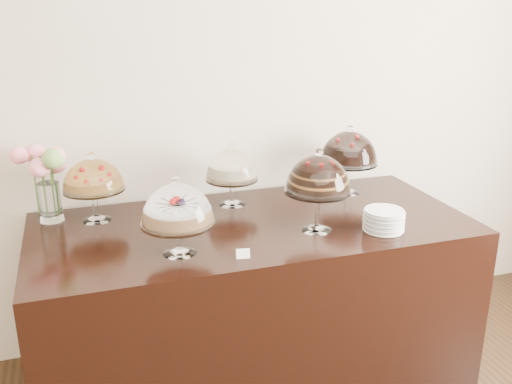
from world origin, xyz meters
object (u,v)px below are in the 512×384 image
object	(u,v)px
plate_stack	(384,220)
display_counter	(253,301)
cake_stand_fruit_tart	(93,178)
cake_stand_choco_layer	(318,176)
cake_stand_dark_choco	(349,150)
cake_stand_sugar_sponge	(177,208)
cake_stand_cheesecake	(232,167)
flower_vase	(46,173)

from	to	relation	value
plate_stack	display_counter	bearing A→B (deg)	152.99
cake_stand_fruit_tart	plate_stack	size ratio (longest dim) A/B	1.84
cake_stand_choco_layer	cake_stand_dark_choco	bearing A→B (deg)	49.39
cake_stand_choco_layer	cake_stand_fruit_tart	size ratio (longest dim) A/B	1.15
cake_stand_sugar_sponge	cake_stand_choco_layer	size ratio (longest dim) A/B	0.87
cake_stand_choco_layer	plate_stack	xyz separation A→B (m)	(0.31, -0.11, -0.22)
cake_stand_sugar_sponge	plate_stack	world-z (taller)	cake_stand_sugar_sponge
display_counter	cake_stand_sugar_sponge	world-z (taller)	cake_stand_sugar_sponge
cake_stand_cheesecake	cake_stand_fruit_tart	bearing A→B (deg)	-178.81
cake_stand_cheesecake	flower_vase	xyz separation A→B (m)	(-0.95, 0.06, 0.04)
cake_stand_fruit_tart	flower_vase	world-z (taller)	flower_vase
cake_stand_fruit_tart	flower_vase	bearing A→B (deg)	161.57
cake_stand_choco_layer	plate_stack	bearing A→B (deg)	-18.86
cake_stand_choco_layer	display_counter	bearing A→B (deg)	144.80
cake_stand_cheesecake	plate_stack	bearing A→B (deg)	-44.34
cake_stand_dark_choco	flower_vase	distance (m)	1.64
display_counter	plate_stack	size ratio (longest dim) A/B	11.27
cake_stand_sugar_sponge	flower_vase	xyz separation A→B (m)	(-0.55, 0.60, 0.04)
display_counter	cake_stand_dark_choco	distance (m)	1.01
display_counter	cake_stand_sugar_sponge	bearing A→B (deg)	-149.83
display_counter	cake_stand_choco_layer	distance (m)	0.79
cake_stand_cheesecake	plate_stack	distance (m)	0.86
flower_vase	plate_stack	world-z (taller)	flower_vase
cake_stand_dark_choco	cake_stand_sugar_sponge	bearing A→B (deg)	-154.38
plate_stack	flower_vase	bearing A→B (deg)	157.30
cake_stand_choco_layer	cake_stand_cheesecake	distance (m)	0.57
cake_stand_fruit_tart	plate_stack	distance (m)	1.46
display_counter	cake_stand_dark_choco	world-z (taller)	cake_stand_dark_choco
cake_stand_dark_choco	flower_vase	size ratio (longest dim) A/B	1.02
cake_stand_sugar_sponge	plate_stack	xyz separation A→B (m)	(1.00, -0.05, -0.16)
cake_stand_cheesecake	flower_vase	world-z (taller)	flower_vase
flower_vase	cake_stand_sugar_sponge	bearing A→B (deg)	-47.51
cake_stand_dark_choco	flower_vase	xyz separation A→B (m)	(-1.64, 0.08, -0.01)
cake_stand_dark_choco	plate_stack	world-z (taller)	cake_stand_dark_choco
cake_stand_dark_choco	plate_stack	bearing A→B (deg)	-98.76
cake_stand_cheesecake	cake_stand_dark_choco	bearing A→B (deg)	-1.64
cake_stand_choco_layer	cake_stand_fruit_tart	distance (m)	1.12
cake_stand_sugar_sponge	cake_stand_dark_choco	xyz separation A→B (m)	(1.09, 0.52, 0.04)
cake_stand_dark_choco	cake_stand_fruit_tart	xyz separation A→B (m)	(-1.41, 0.00, -0.03)
cake_stand_dark_choco	cake_stand_fruit_tart	world-z (taller)	cake_stand_dark_choco
cake_stand_sugar_sponge	cake_stand_choco_layer	distance (m)	0.69
cake_stand_fruit_tart	cake_stand_sugar_sponge	bearing A→B (deg)	-58.08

